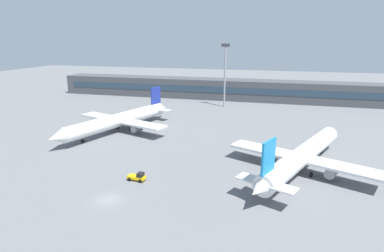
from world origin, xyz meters
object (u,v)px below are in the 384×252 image
object	(u,v)px
airplane_near	(303,155)
floodlight_tower_west	(225,71)
baggage_tug_yellow	(138,177)
airplane_mid	(118,120)

from	to	relation	value
airplane_near	floodlight_tower_west	bearing A→B (deg)	114.08
airplane_near	baggage_tug_yellow	xyz separation A→B (m)	(-31.89, -14.03, -2.63)
airplane_mid	floodlight_tower_west	xyz separation A→B (m)	(24.86, 44.18, 11.16)
airplane_mid	baggage_tug_yellow	size ratio (longest dim) A/B	11.99
floodlight_tower_west	airplane_near	bearing A→B (deg)	-65.92
airplane_mid	baggage_tug_yellow	xyz separation A→B (m)	(19.93, -30.16, -2.66)
airplane_near	floodlight_tower_west	distance (m)	67.00
baggage_tug_yellow	floodlight_tower_west	size ratio (longest dim) A/B	0.15
baggage_tug_yellow	floodlight_tower_west	xyz separation A→B (m)	(4.94, 74.34, 13.82)
floodlight_tower_west	baggage_tug_yellow	bearing A→B (deg)	-93.80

